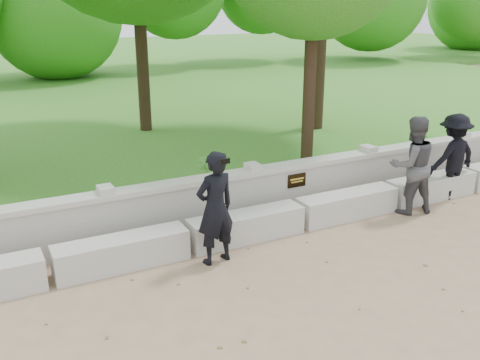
# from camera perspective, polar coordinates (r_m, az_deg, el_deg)

# --- Properties ---
(ground) EXTENTS (80.00, 80.00, 0.00)m
(ground) POSITION_cam_1_polar(r_m,az_deg,el_deg) (7.71, 14.23, -10.00)
(ground) COLOR #9D7F60
(ground) RESTS_ON ground
(lawn) EXTENTS (40.00, 22.00, 0.25)m
(lawn) POSITION_cam_1_polar(r_m,az_deg,el_deg) (19.82, -13.54, 8.00)
(lawn) COLOR #36701F
(lawn) RESTS_ON ground
(concrete_bench) EXTENTS (11.90, 0.45, 0.45)m
(concrete_bench) POSITION_cam_1_polar(r_m,az_deg,el_deg) (8.96, 6.35, -3.75)
(concrete_bench) COLOR beige
(concrete_bench) RESTS_ON ground
(parapet_wall) EXTENTS (12.50, 0.35, 0.90)m
(parapet_wall) POSITION_cam_1_polar(r_m,az_deg,el_deg) (9.42, 4.05, -0.97)
(parapet_wall) COLOR #B5B2AB
(parapet_wall) RESTS_ON ground
(man_main) EXTENTS (0.67, 0.60, 1.67)m
(man_main) POSITION_cam_1_polar(r_m,az_deg,el_deg) (7.55, -2.66, -3.02)
(man_main) COLOR black
(man_main) RESTS_ON ground
(visitor_left) EXTENTS (0.97, 0.83, 1.75)m
(visitor_left) POSITION_cam_1_polar(r_m,az_deg,el_deg) (9.83, 17.87, 1.50)
(visitor_left) COLOR #414146
(visitor_left) RESTS_ON ground
(visitor_mid) EXTENTS (1.06, 0.62, 1.63)m
(visitor_mid) POSITION_cam_1_polar(r_m,az_deg,el_deg) (10.86, 21.75, 2.35)
(visitor_mid) COLOR black
(visitor_mid) RESTS_ON ground
(shrub_b) EXTENTS (0.41, 0.41, 0.58)m
(shrub_b) POSITION_cam_1_polar(r_m,az_deg,el_deg) (10.08, -3.65, 0.82)
(shrub_b) COLOR #488F30
(shrub_b) RESTS_ON lawn
(shrub_c) EXTENTS (0.60, 0.55, 0.55)m
(shrub_c) POSITION_cam_1_polar(r_m,az_deg,el_deg) (13.08, 19.08, 3.94)
(shrub_c) COLOR #488F30
(shrub_c) RESTS_ON lawn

